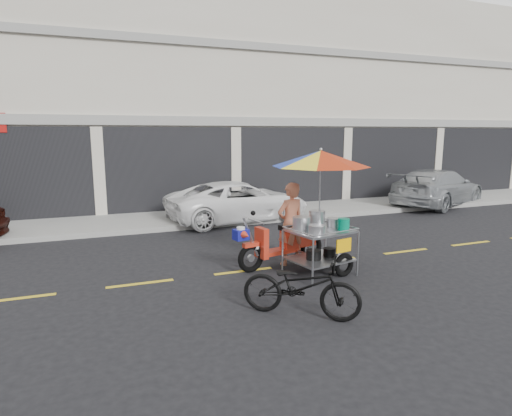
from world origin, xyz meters
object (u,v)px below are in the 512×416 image
object	(u,v)px
white_pickup	(239,201)
silver_pickup	(437,187)
food_vendor_rig	(309,194)
near_bicycle	(301,286)

from	to	relation	value
white_pickup	silver_pickup	world-z (taller)	silver_pickup
silver_pickup	food_vendor_rig	world-z (taller)	food_vendor_rig
near_bicycle	silver_pickup	bearing A→B (deg)	-14.21
near_bicycle	food_vendor_rig	distance (m)	2.49
near_bicycle	food_vendor_rig	world-z (taller)	food_vendor_rig
near_bicycle	food_vendor_rig	bearing A→B (deg)	8.53
near_bicycle	food_vendor_rig	size ratio (longest dim) A/B	0.66
white_pickup	near_bicycle	world-z (taller)	white_pickup
white_pickup	near_bicycle	bearing A→B (deg)	161.39
silver_pickup	near_bicycle	world-z (taller)	silver_pickup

